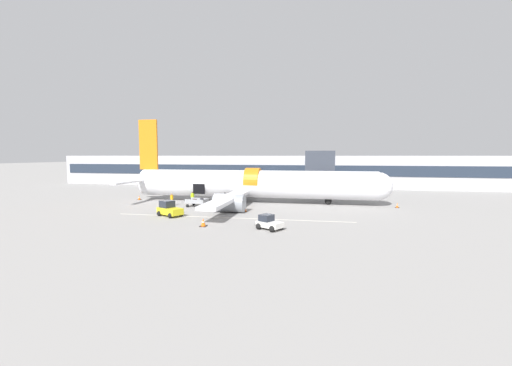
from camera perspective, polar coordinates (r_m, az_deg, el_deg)
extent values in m
plane|color=gray|center=(37.60, -5.61, -5.07)|extent=(500.00, 500.00, 0.00)
cube|color=silver|center=(33.43, -4.68, -6.32)|extent=(25.65, 0.68, 0.01)
cube|color=#B2B2B7|center=(71.73, 2.63, 2.37)|extent=(95.25, 13.96, 6.51)
cube|color=#232D3D|center=(64.77, 1.69, 2.37)|extent=(93.35, 0.16, 2.08)
cylinder|color=#4C4C51|center=(49.65, 11.45, -0.49)|extent=(0.60, 0.60, 3.77)
cube|color=silver|center=(49.44, 11.52, 3.50)|extent=(3.15, 9.56, 3.15)
cube|color=#333842|center=(45.26, 11.54, 3.37)|extent=(4.10, 1.60, 3.78)
cylinder|color=silver|center=(43.85, -0.53, -0.16)|extent=(33.20, 3.81, 3.81)
sphere|color=silver|center=(43.60, 21.35, -0.54)|extent=(3.62, 3.62, 3.62)
cone|color=silver|center=(49.96, -19.50, 0.19)|extent=(4.38, 3.50, 3.50)
cylinder|color=orange|center=(43.79, -0.54, 0.28)|extent=(1.99, 3.81, 3.81)
cube|color=orange|center=(49.47, -18.98, 6.61)|extent=(2.85, 0.28, 7.32)
cube|color=silver|center=(46.17, -21.59, 0.22)|extent=(0.86, 8.25, 0.20)
cube|color=silver|center=(53.26, -16.77, 0.95)|extent=(0.86, 8.25, 0.20)
cube|color=silver|center=(36.64, -5.12, -2.85)|extent=(2.04, 14.73, 0.40)
cube|color=silver|center=(51.96, -0.16, -0.51)|extent=(2.04, 14.73, 0.40)
cylinder|color=gray|center=(36.51, -4.88, -3.65)|extent=(3.56, 2.10, 2.10)
cylinder|color=gray|center=(52.12, 0.09, -1.02)|extent=(3.56, 2.10, 2.10)
cube|color=black|center=(44.22, -10.34, -1.07)|extent=(1.70, 0.12, 1.40)
cylinder|color=#56565B|center=(43.11, 12.99, -2.45)|extent=(0.22, 0.22, 1.19)
sphere|color=black|center=(43.19, 12.98, -3.23)|extent=(0.94, 0.94, 0.94)
cylinder|color=#56565B|center=(42.34, -5.66, -2.48)|extent=(0.22, 0.22, 1.19)
sphere|color=black|center=(42.42, -5.65, -3.27)|extent=(0.94, 0.94, 0.94)
cylinder|color=#56565B|center=(47.30, -3.82, -1.67)|extent=(0.22, 0.22, 1.19)
sphere|color=black|center=(47.37, -3.81, -2.39)|extent=(0.94, 0.94, 0.94)
cube|color=silver|center=(28.13, 2.53, -7.49)|extent=(2.62, 2.28, 0.48)
cube|color=#232833|center=(28.26, 1.90, -6.32)|extent=(1.44, 1.48, 0.59)
cube|color=black|center=(28.89, 0.69, -7.35)|extent=(0.70, 1.08, 0.24)
sphere|color=black|center=(29.12, 2.12, -7.46)|extent=(0.56, 0.56, 0.56)
sphere|color=black|center=(28.19, 0.49, -7.87)|extent=(0.56, 0.56, 0.56)
sphere|color=black|center=(28.19, 4.56, -7.89)|extent=(0.56, 0.56, 0.56)
sphere|color=black|center=(27.23, 2.97, -8.34)|extent=(0.56, 0.56, 0.56)
cube|color=yellow|center=(35.39, -15.36, -4.91)|extent=(3.24, 2.63, 0.68)
cube|color=#232833|center=(35.69, -15.86, -3.68)|extent=(1.73, 1.69, 0.75)
cube|color=black|center=(36.64, -16.73, -4.82)|extent=(0.71, 1.20, 0.34)
sphere|color=black|center=(36.63, -15.38, -5.05)|extent=(0.56, 0.56, 0.56)
sphere|color=black|center=(35.87, -17.16, -5.31)|extent=(0.56, 0.56, 0.56)
sphere|color=black|center=(35.06, -13.49, -5.46)|extent=(0.56, 0.56, 0.56)
sphere|color=black|center=(34.26, -15.32, -5.74)|extent=(0.56, 0.56, 0.56)
cube|color=#999BA0|center=(41.19, -10.69, -3.51)|extent=(2.76, 1.94, 0.05)
cube|color=#999BA0|center=(40.58, -9.09, -3.23)|extent=(0.22, 1.70, 0.48)
cube|color=#999BA0|center=(40.43, -11.23, -3.30)|extent=(2.56, 0.30, 0.48)
cube|color=#999BA0|center=(41.87, -10.18, -2.99)|extent=(2.56, 0.30, 0.48)
cube|color=#333338|center=(40.45, -8.47, -3.95)|extent=(0.90, 0.16, 0.06)
sphere|color=black|center=(40.07, -10.08, -4.20)|extent=(0.40, 0.40, 0.40)
sphere|color=black|center=(41.58, -9.02, -3.85)|extent=(0.40, 0.40, 0.40)
sphere|color=black|center=(40.92, -12.38, -4.05)|extent=(0.40, 0.40, 0.40)
sphere|color=black|center=(42.40, -11.26, -3.72)|extent=(0.40, 0.40, 0.40)
cube|color=black|center=(41.19, -11.86, -3.23)|extent=(0.49, 0.34, 0.38)
cube|color=#4C1E1E|center=(41.10, -11.10, -3.18)|extent=(0.57, 0.43, 0.45)
cube|color=#2D2D33|center=(40.88, -9.84, -3.11)|extent=(0.38, 0.24, 0.59)
cube|color=#2D2D33|center=(40.75, -9.43, -3.26)|extent=(0.47, 0.33, 0.40)
cylinder|color=#2D2D33|center=(39.15, -7.68, -4.12)|extent=(0.39, 0.39, 0.77)
cylinder|color=orange|center=(39.04, -7.69, -3.12)|extent=(0.50, 0.50, 0.61)
sphere|color=brown|center=(38.99, -7.70, -2.53)|extent=(0.21, 0.21, 0.21)
cylinder|color=orange|center=(38.84, -7.62, -3.26)|extent=(0.16, 0.16, 0.56)
cylinder|color=orange|center=(39.26, -7.76, -3.18)|extent=(0.16, 0.16, 0.56)
cylinder|color=#1E2338|center=(44.26, -11.47, -3.11)|extent=(0.39, 0.39, 0.77)
cylinder|color=#B7E019|center=(44.17, -11.49, -2.23)|extent=(0.50, 0.50, 0.61)
sphere|color=brown|center=(44.12, -11.50, -1.70)|extent=(0.21, 0.21, 0.21)
cylinder|color=#B7E019|center=(44.29, -11.25, -2.29)|extent=(0.16, 0.16, 0.56)
cylinder|color=#B7E019|center=(44.06, -11.72, -2.34)|extent=(0.16, 0.16, 0.56)
cylinder|color=black|center=(42.44, -15.04, -3.52)|extent=(0.41, 0.41, 0.80)
cylinder|color=orange|center=(42.34, -15.06, -2.56)|extent=(0.52, 0.52, 0.63)
sphere|color=#9E7556|center=(42.29, -15.08, -1.99)|extent=(0.22, 0.22, 0.22)
cylinder|color=orange|center=(42.57, -15.12, -2.62)|extent=(0.17, 0.17, 0.58)
cylinder|color=orange|center=(42.14, -15.00, -2.69)|extent=(0.17, 0.17, 0.58)
cube|color=#1E2347|center=(38.91, -9.37, -4.38)|extent=(0.54, 0.43, 0.51)
cube|color=black|center=(38.86, -9.37, -3.92)|extent=(0.29, 0.17, 0.12)
cube|color=black|center=(43.51, 24.28, -4.09)|extent=(0.48, 0.48, 0.03)
cone|color=orange|center=(43.47, 24.29, -3.71)|extent=(0.36, 0.36, 0.61)
cylinder|color=white|center=(43.47, 24.30, -3.67)|extent=(0.21, 0.21, 0.07)
cube|color=black|center=(29.82, -9.57, -7.75)|extent=(0.64, 0.64, 0.03)
cone|color=orange|center=(29.74, -9.58, -7.05)|extent=(0.47, 0.47, 0.77)
cylinder|color=white|center=(29.73, -9.58, -6.98)|extent=(0.27, 0.27, 0.09)
cube|color=black|center=(36.91, -2.00, -5.21)|extent=(0.53, 0.53, 0.03)
cone|color=orange|center=(36.85, -2.00, -4.75)|extent=(0.39, 0.39, 0.63)
cylinder|color=white|center=(36.85, -2.00, -4.70)|extent=(0.23, 0.23, 0.08)
cube|color=black|center=(49.88, -20.46, -2.85)|extent=(0.55, 0.55, 0.03)
cone|color=orange|center=(49.84, -20.47, -2.52)|extent=(0.41, 0.41, 0.61)
cylinder|color=white|center=(49.83, -20.47, -2.48)|extent=(0.24, 0.24, 0.07)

